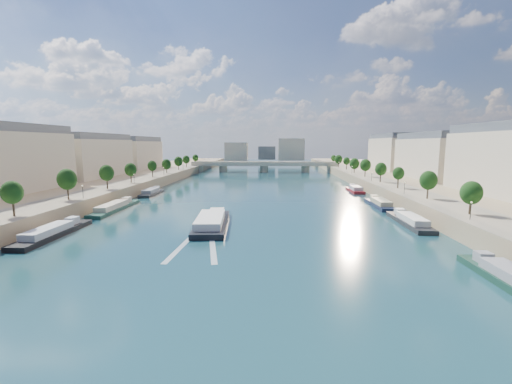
# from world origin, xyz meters

# --- Properties ---
(ground) EXTENTS (700.00, 700.00, 0.00)m
(ground) POSITION_xyz_m (0.00, 100.00, 0.00)
(ground) COLOR #0B2833
(ground) RESTS_ON ground
(quay_left) EXTENTS (44.00, 520.00, 5.00)m
(quay_left) POSITION_xyz_m (-72.00, 100.00, 2.50)
(quay_left) COLOR #9E8460
(quay_left) RESTS_ON ground
(quay_right) EXTENTS (44.00, 520.00, 5.00)m
(quay_right) POSITION_xyz_m (72.00, 100.00, 2.50)
(quay_right) COLOR #9E8460
(quay_right) RESTS_ON ground
(pave_left) EXTENTS (14.00, 520.00, 0.10)m
(pave_left) POSITION_xyz_m (-57.00, 100.00, 5.05)
(pave_left) COLOR gray
(pave_left) RESTS_ON quay_left
(pave_right) EXTENTS (14.00, 520.00, 0.10)m
(pave_right) POSITION_xyz_m (57.00, 100.00, 5.05)
(pave_right) COLOR gray
(pave_right) RESTS_ON quay_right
(trees_left) EXTENTS (4.80, 268.80, 8.26)m
(trees_left) POSITION_xyz_m (-55.00, 102.00, 10.48)
(trees_left) COLOR #382B1E
(trees_left) RESTS_ON ground
(trees_right) EXTENTS (4.80, 268.80, 8.26)m
(trees_right) POSITION_xyz_m (55.00, 110.00, 10.48)
(trees_right) COLOR #382B1E
(trees_right) RESTS_ON ground
(lamps_left) EXTENTS (0.36, 200.36, 4.28)m
(lamps_left) POSITION_xyz_m (-52.50, 90.00, 7.78)
(lamps_left) COLOR black
(lamps_left) RESTS_ON ground
(lamps_right) EXTENTS (0.36, 200.36, 4.28)m
(lamps_right) POSITION_xyz_m (52.50, 105.00, 7.78)
(lamps_right) COLOR black
(lamps_right) RESTS_ON ground
(buildings_left) EXTENTS (16.00, 226.00, 23.20)m
(buildings_left) POSITION_xyz_m (-85.00, 112.00, 16.45)
(buildings_left) COLOR beige
(buildings_left) RESTS_ON ground
(buildings_right) EXTENTS (16.00, 226.00, 23.20)m
(buildings_right) POSITION_xyz_m (85.00, 112.00, 16.45)
(buildings_right) COLOR beige
(buildings_right) RESTS_ON ground
(skyline) EXTENTS (79.00, 42.00, 22.00)m
(skyline) POSITION_xyz_m (3.19, 319.52, 14.66)
(skyline) COLOR beige
(skyline) RESTS_ON ground
(bridge) EXTENTS (112.00, 12.00, 8.15)m
(bridge) POSITION_xyz_m (0.00, 232.09, 5.08)
(bridge) COLOR #C1B79E
(bridge) RESTS_ON ground
(tour_barge) EXTENTS (10.54, 29.07, 3.87)m
(tour_barge) POSITION_xyz_m (-9.03, 55.95, 1.09)
(tour_barge) COLOR black
(tour_barge) RESTS_ON ground
(wake) EXTENTS (10.74, 26.03, 0.04)m
(wake) POSITION_xyz_m (-9.03, 39.37, 0.02)
(wake) COLOR silver
(wake) RESTS_ON ground
(moored_barges_left) EXTENTS (5.00, 158.20, 3.60)m
(moored_barges_left) POSITION_xyz_m (-45.50, 41.48, 0.84)
(moored_barges_left) COLOR #1C1A3A
(moored_barges_left) RESTS_ON ground
(moored_barges_right) EXTENTS (5.00, 157.46, 3.60)m
(moored_barges_right) POSITION_xyz_m (45.50, 54.14, 0.84)
(moored_barges_right) COLOR black
(moored_barges_right) RESTS_ON ground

